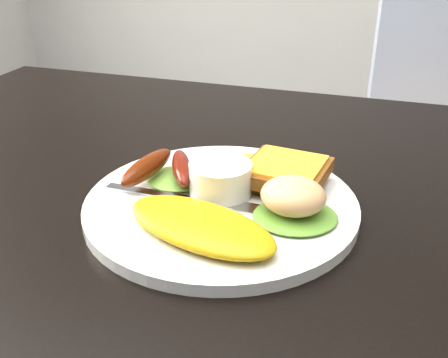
{
  "coord_description": "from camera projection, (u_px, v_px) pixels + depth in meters",
  "views": [
    {
      "loc": [
        0.12,
        -0.49,
        1.03
      ],
      "look_at": [
        -0.03,
        -0.03,
        0.78
      ],
      "focal_mm": 42.0,
      "sensor_mm": 36.0,
      "label": 1
    }
  ],
  "objects": [
    {
      "name": "lettuce_left",
      "position": [
        179.0,
        178.0,
        0.59
      ],
      "size": [
        0.09,
        0.09,
        0.01
      ],
      "primitive_type": "ellipsoid",
      "rotation": [
        0.0,
        0.0,
        0.32
      ],
      "color": "#5DA03B",
      "rests_on": "plate"
    },
    {
      "name": "omelette",
      "position": [
        200.0,
        225.0,
        0.49
      ],
      "size": [
        0.18,
        0.12,
        0.02
      ],
      "primitive_type": "ellipsoid",
      "rotation": [
        0.0,
        0.0,
        -0.31
      ],
      "color": "orange",
      "rests_on": "plate"
    },
    {
      "name": "person",
      "position": [
        279.0,
        4.0,
        1.24
      ],
      "size": [
        0.69,
        0.55,
        1.68
      ],
      "primitive_type": "imported",
      "rotation": [
        0.0,
        0.0,
        3.4
      ],
      "color": "navy",
      "rests_on": "ground"
    },
    {
      "name": "dining_chair",
      "position": [
        445.0,
        153.0,
        1.42
      ],
      "size": [
        0.55,
        0.55,
        0.05
      ],
      "primitive_type": "cube",
      "rotation": [
        0.0,
        0.0,
        0.23
      ],
      "color": "tan",
      "rests_on": "ground"
    },
    {
      "name": "sausage_a",
      "position": [
        147.0,
        167.0,
        0.57
      ],
      "size": [
        0.04,
        0.1,
        0.02
      ],
      "primitive_type": "ellipsoid",
      "rotation": [
        0.0,
        0.0,
        -0.13
      ],
      "color": "#5D1106",
      "rests_on": "lettuce_left"
    },
    {
      "name": "sausage_b",
      "position": [
        181.0,
        168.0,
        0.57
      ],
      "size": [
        0.06,
        0.09,
        0.02
      ],
      "primitive_type": "ellipsoid",
      "rotation": [
        0.0,
        0.0,
        0.46
      ],
      "color": "#5B2210",
      "rests_on": "lettuce_left"
    },
    {
      "name": "toast_a",
      "position": [
        272.0,
        172.0,
        0.59
      ],
      "size": [
        0.1,
        0.1,
        0.01
      ],
      "primitive_type": "cube",
      "rotation": [
        0.0,
        0.0,
        0.42
      ],
      "color": "olive",
      "rests_on": "plate"
    },
    {
      "name": "dining_table",
      "position": [
        256.0,
        213.0,
        0.59
      ],
      "size": [
        1.2,
        0.8,
        0.04
      ],
      "primitive_type": "cube",
      "color": "black",
      "rests_on": "ground"
    },
    {
      "name": "lettuce_right",
      "position": [
        295.0,
        216.0,
        0.51
      ],
      "size": [
        0.1,
        0.1,
        0.01
      ],
      "primitive_type": "ellipsoid",
      "rotation": [
        0.0,
        0.0,
        0.32
      ],
      "color": "#468E21",
      "rests_on": "plate"
    },
    {
      "name": "fork",
      "position": [
        169.0,
        196.0,
        0.55
      ],
      "size": [
        0.15,
        0.01,
        0.0
      ],
      "primitive_type": "cube",
      "rotation": [
        0.0,
        0.0,
        -0.01
      ],
      "color": "#ADAFB7",
      "rests_on": "plate"
    },
    {
      "name": "potato_salad",
      "position": [
        293.0,
        196.0,
        0.51
      ],
      "size": [
        0.07,
        0.07,
        0.03
      ],
      "primitive_type": "ellipsoid",
      "rotation": [
        0.0,
        0.0,
        -0.13
      ],
      "color": "beige",
      "rests_on": "lettuce_right"
    },
    {
      "name": "ramekin",
      "position": [
        220.0,
        180.0,
        0.55
      ],
      "size": [
        0.09,
        0.09,
        0.04
      ],
      "primitive_type": "cylinder",
      "rotation": [
        0.0,
        0.0,
        0.43
      ],
      "color": "white",
      "rests_on": "plate"
    },
    {
      "name": "toast_b",
      "position": [
        286.0,
        172.0,
        0.57
      ],
      "size": [
        0.09,
        0.09,
        0.01
      ],
      "primitive_type": "cube",
      "rotation": [
        0.0,
        0.0,
        -0.12
      ],
      "color": "brown",
      "rests_on": "toast_a"
    },
    {
      "name": "plate",
      "position": [
        221.0,
        205.0,
        0.55
      ],
      "size": [
        0.29,
        0.29,
        0.01
      ],
      "primitive_type": "cylinder",
      "color": "white",
      "rests_on": "dining_table"
    }
  ]
}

